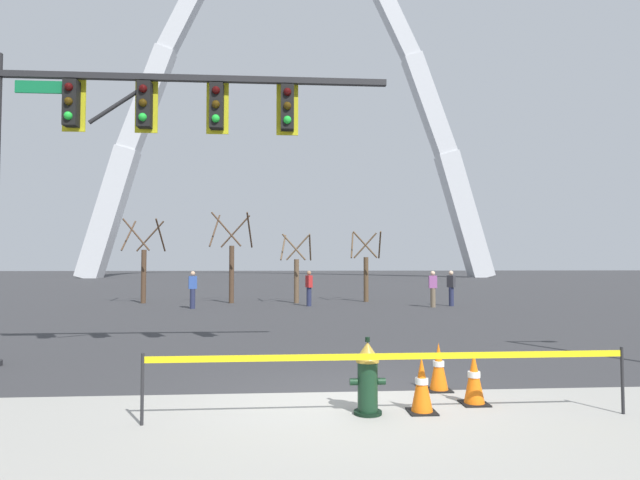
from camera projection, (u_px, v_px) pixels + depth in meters
The scene contains 16 objects.
ground_plane at pixel (337, 398), 7.43m from camera, with size 240.00×240.00×0.00m, color #333335.
fire_hydrant at pixel (368, 378), 6.66m from camera, with size 0.46×0.48×0.99m.
caution_tape_barrier at pixel (391, 370), 6.43m from camera, with size 6.08×0.09×0.86m.
traffic_cone_by_hydrant at pixel (439, 367), 7.87m from camera, with size 0.36×0.36×0.73m.
traffic_cone_mid_sidewalk at pixel (474, 378), 7.11m from camera, with size 0.36×0.36×0.73m.
traffic_cone_curb_edge at pixel (422, 385), 6.72m from camera, with size 0.36×0.36×0.73m.
traffic_signal_gantry at pixel (122, 137), 10.11m from camera, with size 7.82×0.44×6.00m.
monument_arch at pixel (291, 110), 68.95m from camera, with size 54.33×2.78×50.97m.
tree_far_left at pixel (144, 266), 25.02m from camera, with size 1.87×1.88×4.05m.
tree_left_mid at pixel (232, 263), 25.10m from camera, with size 2.01×2.02×4.36m.
tree_center_left at pixel (296, 272), 25.10m from camera, with size 1.56×1.56×3.34m.
tree_center_right at pixel (366, 271), 25.99m from camera, with size 1.63×1.64×3.51m.
pedestrian_walking_left at pixel (309, 288), 23.30m from camera, with size 0.32×0.39×1.59m.
pedestrian_standing_center at pixel (451, 288), 23.35m from camera, with size 0.37×0.39×1.59m.
pedestrian_walking_right at pixel (193, 289), 22.01m from camera, with size 0.38×0.28×1.59m.
pedestrian_near_trees at pixel (433, 289), 22.69m from camera, with size 0.36×0.23×1.59m.
Camera 1 is at (-0.77, -7.49, 1.95)m, focal length 29.08 mm.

